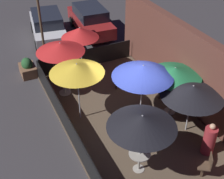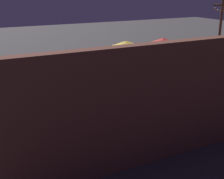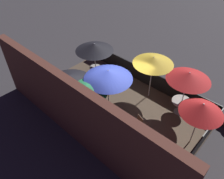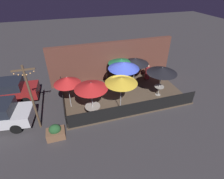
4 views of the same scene
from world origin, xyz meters
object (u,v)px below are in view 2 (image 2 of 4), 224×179
Objects in this scene: patio_umbrella_3 at (133,62)px; patio_umbrella_5 at (112,88)px; patio_chair_2 at (175,117)px; dining_table_2 at (146,119)px; patio_chair_1 at (36,132)px; patio_umbrella_2 at (148,79)px; dining_table_1 at (161,79)px; patio_umbrella_0 at (53,63)px; patron_0 at (72,136)px; patio_umbrella_1 at (163,42)px; light_post at (219,39)px; dining_table_0 at (56,105)px; patio_chair_0 at (180,98)px; planter_box at (186,74)px; patio_umbrella_6 at (207,48)px; patio_umbrella_4 at (126,45)px.

patio_umbrella_3 is 1.89m from patio_umbrella_5.
patio_umbrella_3 is 2.53× the size of patio_chair_2.
patio_chair_1 reaches higher than dining_table_2.
patio_umbrella_2 is 4.82m from dining_table_1.
patio_umbrella_0 is 2.41× the size of patio_chair_1.
patio_umbrella_0 is at bearing -70.31° from patio_umbrella_5.
patron_0 reaches higher than patio_chair_1.
patio_chair_2 is at bearing 173.76° from patio_umbrella_2.
patio_umbrella_1 reaches higher than patio_umbrella_0.
dining_table_2 is (-1.17, 0.05, -1.19)m from patio_umbrella_5.
light_post is (-6.35, -3.44, 1.56)m from dining_table_2.
patio_umbrella_0 is 2.39× the size of dining_table_1.
patio_umbrella_0 is at bearing -34.89° from patio_chair_2.
patron_0 is at bearing -1.94° from dining_table_2.
patio_umbrella_1 is 3.28× the size of dining_table_0.
patio_umbrella_3 is 2.53× the size of patio_chair_0.
patio_chair_0 is (-2.36, -1.23, -1.40)m from patio_umbrella_2.
patio_chair_1 is at bearing -15.23° from patio_umbrella_2.
planter_box reaches higher than dining_table_0.
patio_umbrella_6 reaches higher than planter_box.
patio_umbrella_1 is 1.09× the size of patio_umbrella_5.
dining_table_0 is at bearing 13.74° from patio_umbrella_4.
planter_box is (-8.70, -3.67, -0.26)m from patio_chair_1.
patio_umbrella_0 is 0.99× the size of patio_umbrella_6.
patio_umbrella_5 is 2.40× the size of patio_chair_2.
patio_umbrella_4 reaches higher than dining_table_1.
patio_umbrella_0 is 0.56× the size of light_post.
patron_0 is at bearing 82.37° from dining_table_0.
patio_umbrella_6 is at bearing -47.07° from patio_chair_1.
patio_umbrella_0 is at bearing 102.39° from patron_0.
patio_umbrella_1 reaches higher than patio_umbrella_5.
patio_umbrella_5 is at bearing -2.53° from patio_umbrella_2.
patio_chair_2 is (-1.04, 0.11, -0.10)m from dining_table_2.
patio_umbrella_4 is at bearing 0.91° from patio_umbrella_1.
patio_umbrella_1 reaches higher than patio_chair_2.
light_post is at bearing -174.49° from patio_umbrella_0.
patio_umbrella_2 is at bearing 48.29° from dining_table_1.
patio_umbrella_1 is 5.51m from dining_table_0.
patio_umbrella_3 is at bearing 149.61° from dining_table_0.
patio_chair_0 reaches higher than dining_table_1.
patio_umbrella_5 is at bearing 1.96° from patio_chair_2.
patio_umbrella_3 is 4.22m from patio_umbrella_6.
patio_umbrella_2 reaches higher than patio_chair_0.
patio_chair_2 is at bearing 87.17° from patio_umbrella_4.
patron_0 reaches higher than dining_table_1.
patron_0 is (3.47, -0.20, 0.05)m from patio_chair_2.
patio_umbrella_6 is 2.63× the size of dining_table_2.
patio_umbrella_5 reaches higher than dining_table_2.
patio_umbrella_4 is at bearing -109.50° from dining_table_2.
dining_table_2 is at bearing 78.85° from patio_umbrella_3.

